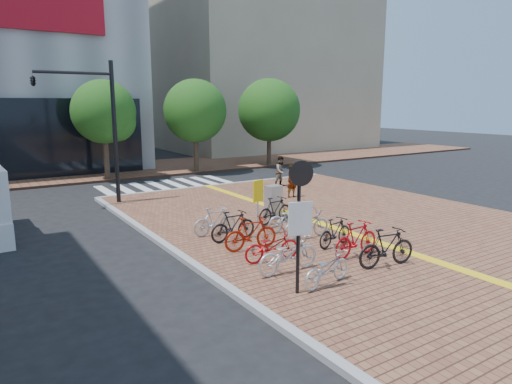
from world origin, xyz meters
TOP-DOWN VIEW (x-y plane):
  - ground at (0.00, 0.00)m, footprint 120.00×120.00m
  - tactile_strip at (2.00, -5.00)m, footprint 0.40×34.00m
  - kerb_west at (-4.00, -5.00)m, footprint 0.25×34.00m
  - kerb_north at (3.00, 12.00)m, footprint 14.00×0.25m
  - far_sidewalk at (0.00, 21.00)m, footprint 70.00×8.00m
  - building_beige at (18.00, 32.00)m, footprint 20.00×18.00m
  - crosswalk at (0.50, 14.00)m, footprint 7.50×4.00m
  - street_trees at (5.04, 17.45)m, footprint 16.20×4.60m
  - bike_0 at (-1.86, -2.47)m, footprint 1.77×0.88m
  - bike_1 at (-2.15, -1.22)m, footprint 1.96×0.71m
  - bike_2 at (-2.01, -0.25)m, footprint 1.80×0.82m
  - bike_3 at (-1.98, 0.97)m, footprint 1.83×0.70m
  - bike_4 at (-1.94, 2.13)m, footprint 1.74×0.56m
  - bike_5 at (-2.13, 3.07)m, footprint 1.67×0.48m
  - bike_6 at (0.44, -2.37)m, footprint 1.94×0.82m
  - bike_7 at (0.35, -1.27)m, footprint 1.85×0.64m
  - bike_8 at (0.50, -0.19)m, footprint 1.62×0.71m
  - bike_9 at (0.29, 1.02)m, footprint 1.89×0.69m
  - bike_10 at (0.37, 2.05)m, footprint 1.89×0.68m
  - bike_11 at (0.55, 3.23)m, footprint 1.78×0.78m
  - pedestrian_a at (4.08, 6.83)m, footprint 0.59×0.39m
  - pedestrian_b at (5.44, 9.60)m, footprint 0.84×0.67m
  - utility_box at (0.92, 3.90)m, footprint 0.67×0.54m
  - yellow_sign at (-0.49, 2.84)m, footprint 0.49×0.18m
  - notice_sign at (-2.80, -2.51)m, footprint 0.59×0.22m
  - traffic_light_pole at (-4.88, 10.36)m, footprint 3.44×1.33m

SIDE VIEW (x-z plane):
  - ground at x=0.00m, z-range 0.00..0.00m
  - crosswalk at x=0.50m, z-range 0.00..0.01m
  - far_sidewalk at x=0.00m, z-range 0.00..0.15m
  - kerb_west at x=-4.00m, z-range 0.00..0.15m
  - kerb_north at x=3.00m, z-range 0.00..0.15m
  - tactile_strip at x=2.00m, z-range 0.15..0.16m
  - bike_0 at x=-1.86m, z-range 0.15..1.04m
  - bike_2 at x=-2.01m, z-range 0.15..1.06m
  - bike_8 at x=0.50m, z-range 0.15..1.09m
  - bike_9 at x=0.29m, z-range 0.15..1.13m
  - bike_10 at x=0.37m, z-range 0.15..1.14m
  - bike_5 at x=-2.13m, z-range 0.15..1.15m
  - bike_1 at x=-2.15m, z-range 0.15..1.18m
  - bike_4 at x=-1.94m, z-range 0.15..1.18m
  - bike_11 at x=0.55m, z-range 0.15..1.18m
  - bike_3 at x=-1.98m, z-range 0.15..1.23m
  - bike_7 at x=0.35m, z-range 0.15..1.24m
  - bike_6 at x=0.44m, z-range 0.15..1.28m
  - utility_box at x=0.92m, z-range 0.15..1.48m
  - pedestrian_a at x=4.08m, z-range 0.15..1.76m
  - pedestrian_b at x=5.44m, z-range 0.15..1.81m
  - yellow_sign at x=-0.49m, z-range 0.50..2.33m
  - notice_sign at x=-2.80m, z-range 0.57..3.83m
  - street_trees at x=5.04m, z-range 0.92..7.27m
  - traffic_light_pole at x=-4.88m, z-range 1.37..7.77m
  - building_beige at x=18.00m, z-range 0.00..18.00m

